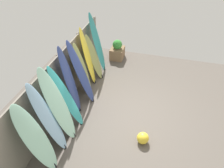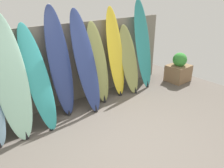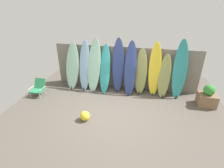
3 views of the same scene
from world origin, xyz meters
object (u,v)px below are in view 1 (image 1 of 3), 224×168
surfboard_yellow_7 (88,57)px  surfboard_seafoam_0 (36,140)px  beach_ball (143,138)px  surfboard_navy_4 (70,82)px  surfboard_navy_5 (81,74)px  surfboard_teal_9 (97,44)px  surfboard_skyblue_1 (48,119)px  surfboard_olive_8 (94,58)px  planter_box (117,51)px  surfboard_olive_6 (83,70)px  surfboard_seafoam_2 (58,106)px  surfboard_teal_3 (67,98)px

surfboard_yellow_7 → surfboard_seafoam_0: bearing=-178.7°
surfboard_seafoam_0 → beach_ball: 2.68m
surfboard_navy_4 → surfboard_navy_5: 0.54m
surfboard_navy_5 → surfboard_teal_9: 1.87m
surfboard_skyblue_1 → surfboard_yellow_7: surfboard_yellow_7 is taller
surfboard_navy_5 → beach_ball: (-1.18, -2.14, -0.89)m
surfboard_skyblue_1 → surfboard_olive_8: size_ratio=1.22×
surfboard_navy_4 → surfboard_olive_8: 1.88m
planter_box → beach_ball: size_ratio=2.60×
surfboard_seafoam_0 → surfboard_olive_6: 2.91m
surfboard_seafoam_2 → surfboard_teal_3: bearing=0.0°
surfboard_skyblue_1 → surfboard_navy_4: surfboard_navy_4 is taller
surfboard_seafoam_0 → surfboard_teal_9: bearing=0.6°
surfboard_olive_6 → planter_box: size_ratio=2.19×
surfboard_yellow_7 → planter_box: (1.94, -0.53, -0.70)m
surfboard_navy_5 → surfboard_yellow_7: bearing=8.5°
surfboard_seafoam_2 → surfboard_teal_9: surfboard_teal_9 is taller
surfboard_seafoam_0 → surfboard_yellow_7: (3.44, 0.08, 0.10)m
surfboard_seafoam_0 → surfboard_navy_5: size_ratio=0.90×
surfboard_seafoam_2 → surfboard_navy_4: size_ratio=0.97×
surfboard_navy_4 → beach_ball: 2.55m
surfboard_seafoam_0 → surfboard_teal_3: bearing=-2.0°
surfboard_teal_3 → surfboard_teal_9: (2.91, 0.09, 0.17)m
surfboard_teal_3 → surfboard_navy_4: 0.56m
surfboard_teal_3 → surfboard_navy_4: size_ratio=0.87×
surfboard_skyblue_1 → surfboard_teal_3: 0.89m
surfboard_navy_4 → surfboard_navy_5: (0.52, -0.13, -0.05)m
surfboard_yellow_7 → planter_box: surfboard_yellow_7 is taller
surfboard_seafoam_2 → surfboard_olive_8: bearing=1.1°
planter_box → beach_ball: 4.44m
surfboard_skyblue_1 → surfboard_olive_6: 2.35m
surfboard_olive_8 → surfboard_teal_9: surfboard_teal_9 is taller
surfboard_teal_9 → surfboard_seafoam_0: bearing=-179.4°
surfboard_yellow_7 → surfboard_olive_8: bearing=-10.5°
surfboard_navy_5 → surfboard_olive_6: size_ratio=1.16×
surfboard_olive_8 → surfboard_teal_9: size_ratio=0.74×
surfboard_seafoam_2 → surfboard_olive_6: bearing=3.5°
surfboard_seafoam_0 → surfboard_skyblue_1: surfboard_skyblue_1 is taller
surfboard_olive_8 → surfboard_seafoam_0: bearing=-179.9°
surfboard_olive_6 → planter_box: (2.47, -0.52, -0.55)m
surfboard_skyblue_1 → surfboard_seafoam_0: bearing=179.7°
surfboard_teal_3 → surfboard_olive_6: 1.46m
surfboard_seafoam_0 → surfboard_olive_6: surfboard_seafoam_0 is taller
surfboard_olive_8 → planter_box: surfboard_olive_8 is taller
surfboard_navy_4 → surfboard_navy_5: bearing=-14.1°
surfboard_seafoam_0 → surfboard_teal_3: size_ratio=1.00×
surfboard_teal_3 → surfboard_teal_9: surfboard_teal_9 is taller
planter_box → surfboard_teal_3: bearing=174.1°
surfboard_navy_5 → surfboard_olive_6: bearing=17.4°
surfboard_olive_8 → surfboard_skyblue_1: bearing=-179.8°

